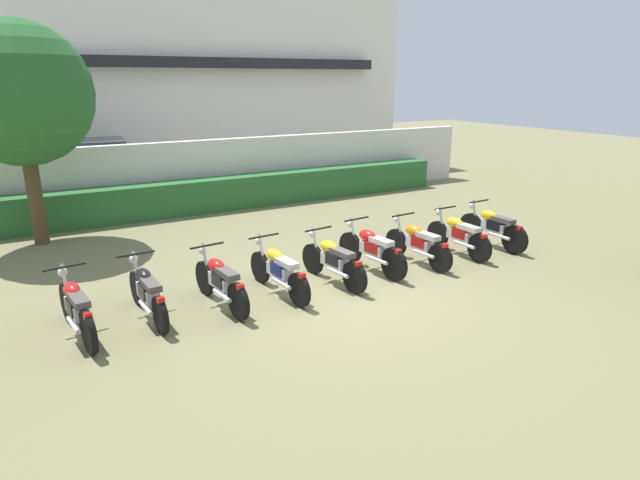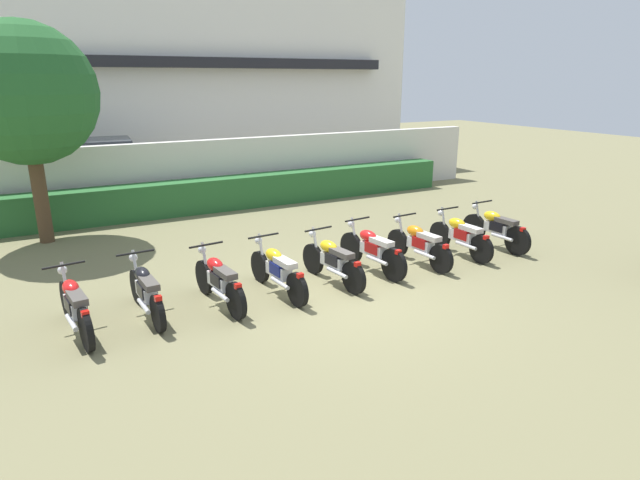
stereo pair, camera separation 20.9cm
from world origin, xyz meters
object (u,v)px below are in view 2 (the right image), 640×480
object	(u,v)px
motorcycle_in_row_2	(219,280)
motorcycle_in_row_5	(372,249)
tree_near_inspector	(25,94)
motorcycle_in_row_7	(461,235)
motorcycle_in_row_3	(278,270)
parked_car	(91,172)
motorcycle_in_row_6	(419,243)
motorcycle_in_row_4	(333,260)
motorcycle_in_row_0	(75,306)
motorcycle_in_row_1	(146,290)
motorcycle_in_row_8	(496,228)

from	to	relation	value
motorcycle_in_row_2	motorcycle_in_row_5	size ratio (longest dim) A/B	0.97
tree_near_inspector	motorcycle_in_row_7	size ratio (longest dim) A/B	2.68
motorcycle_in_row_5	motorcycle_in_row_3	bearing A→B (deg)	87.56
tree_near_inspector	motorcycle_in_row_5	world-z (taller)	tree_near_inspector
parked_car	motorcycle_in_row_6	size ratio (longest dim) A/B	2.51
motorcycle_in_row_4	motorcycle_in_row_0	bearing A→B (deg)	83.04
motorcycle_in_row_4	motorcycle_in_row_7	distance (m)	3.19
motorcycle_in_row_1	motorcycle_in_row_4	xyz separation A→B (m)	(3.30, -0.16, 0.00)
motorcycle_in_row_1	tree_near_inspector	bearing A→B (deg)	9.85
motorcycle_in_row_5	motorcycle_in_row_7	size ratio (longest dim) A/B	1.06
motorcycle_in_row_5	motorcycle_in_row_6	xyz separation A→B (m)	(1.08, -0.09, -0.02)
motorcycle_in_row_2	motorcycle_in_row_5	world-z (taller)	motorcycle_in_row_5
motorcycle_in_row_5	motorcycle_in_row_8	distance (m)	3.27
motorcycle_in_row_0	motorcycle_in_row_2	xyz separation A→B (m)	(2.18, 0.00, -0.01)
motorcycle_in_row_1	motorcycle_in_row_2	distance (m)	1.15
motorcycle_in_row_6	motorcycle_in_row_7	distance (m)	1.13
motorcycle_in_row_2	motorcycle_in_row_0	bearing A→B (deg)	83.99
motorcycle_in_row_7	motorcycle_in_row_8	size ratio (longest dim) A/B	0.97
motorcycle_in_row_5	motorcycle_in_row_7	world-z (taller)	motorcycle_in_row_5
motorcycle_in_row_4	motorcycle_in_row_5	world-z (taller)	motorcycle_in_row_5
tree_near_inspector	motorcycle_in_row_2	xyz separation A→B (m)	(2.39, -5.40, -2.86)
tree_near_inspector	parked_car	bearing A→B (deg)	69.58
motorcycle_in_row_0	motorcycle_in_row_1	xyz separation A→B (m)	(1.04, 0.16, -0.02)
parked_car	motorcycle_in_row_5	world-z (taller)	parked_car
tree_near_inspector	motorcycle_in_row_7	bearing A→B (deg)	-34.38
motorcycle_in_row_1	motorcycle_in_row_6	distance (m)	5.35
motorcycle_in_row_0	motorcycle_in_row_2	distance (m)	2.18
motorcycle_in_row_4	motorcycle_in_row_1	bearing A→B (deg)	80.32
motorcycle_in_row_7	motorcycle_in_row_8	world-z (taller)	motorcycle_in_row_8
motorcycle_in_row_1	motorcycle_in_row_8	world-z (taller)	motorcycle_in_row_8
parked_car	motorcycle_in_row_1	bearing A→B (deg)	-86.54
motorcycle_in_row_0	motorcycle_in_row_3	bearing A→B (deg)	-96.84
motorcycle_in_row_0	motorcycle_in_row_6	distance (m)	6.39
parked_car	motorcycle_in_row_5	bearing A→B (deg)	-61.27
motorcycle_in_row_4	motorcycle_in_row_5	xyz separation A→B (m)	(0.98, 0.17, 0.01)
parked_car	motorcycle_in_row_3	distance (m)	9.51
motorcycle_in_row_1	motorcycle_in_row_8	size ratio (longest dim) A/B	0.99
parked_car	motorcycle_in_row_6	world-z (taller)	parked_car
motorcycle_in_row_0	motorcycle_in_row_8	size ratio (longest dim) A/B	0.99
motorcycle_in_row_3	motorcycle_in_row_4	xyz separation A→B (m)	(1.09, -0.03, 0.00)
motorcycle_in_row_2	motorcycle_in_row_3	size ratio (longest dim) A/B	0.97
motorcycle_in_row_1	motorcycle_in_row_5	xyz separation A→B (m)	(4.27, 0.01, 0.02)
motorcycle_in_row_0	motorcycle_in_row_5	world-z (taller)	motorcycle_in_row_5
parked_car	motorcycle_in_row_4	bearing A→B (deg)	-66.89
parked_car	motorcycle_in_row_0	distance (m)	9.40
motorcycle_in_row_7	motorcycle_in_row_6	bearing A→B (deg)	89.66
motorcycle_in_row_0	motorcycle_in_row_7	distance (m)	7.52
motorcycle_in_row_1	motorcycle_in_row_3	bearing A→B (deg)	-96.93
motorcycle_in_row_0	motorcycle_in_row_2	world-z (taller)	motorcycle_in_row_0
motorcycle_in_row_2	motorcycle_in_row_5	bearing A→B (deg)	-93.10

